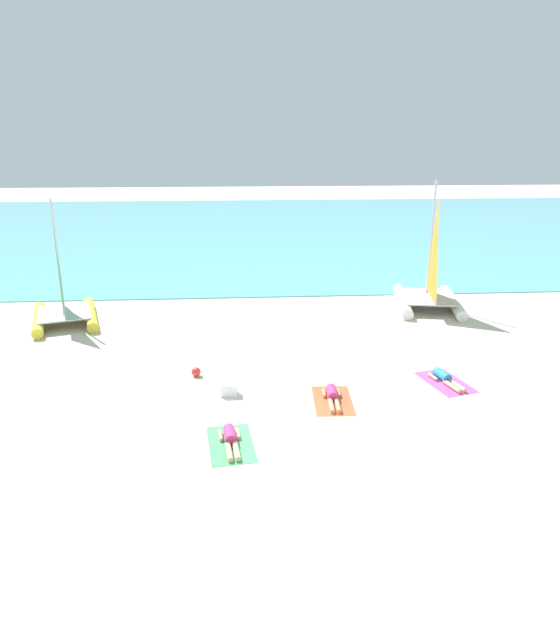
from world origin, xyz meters
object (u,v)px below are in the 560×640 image
(cooler_box, at_px, (229,389))
(towel_left, at_px, (231,444))
(sunbather_middle, at_px, (333,396))
(sailboat_white, at_px, (429,290))
(sailboat_yellow, at_px, (64,305))
(beach_ball, at_px, (196,372))
(towel_right, at_px, (445,382))
(sunbather_right, at_px, (445,378))
(sunbather_left, at_px, (230,438))
(towel_middle, at_px, (333,401))

(cooler_box, bearing_deg, towel_left, -87.99)
(sunbather_middle, bearing_deg, sailboat_white, 59.75)
(sailboat_yellow, height_order, sailboat_white, sailboat_white)
(beach_ball, bearing_deg, towel_right, -7.33)
(sailboat_yellow, relative_size, sailboat_white, 0.90)
(towel_left, distance_m, sunbather_right, 7.37)
(sailboat_yellow, bearing_deg, sunbather_left, -71.67)
(towel_right, bearing_deg, sailboat_white, 75.96)
(sunbather_left, bearing_deg, sailboat_white, 45.09)
(sailboat_yellow, relative_size, towel_left, 2.61)
(sunbather_left, xyz_separation_m, sunbather_middle, (2.92, 2.21, 0.00))
(sunbather_middle, xyz_separation_m, towel_right, (3.70, 0.94, -0.13))
(sailboat_yellow, relative_size, beach_ball, 16.49)
(towel_middle, distance_m, beach_ball, 4.55)
(towel_left, bearing_deg, beach_ball, 105.45)
(sailboat_yellow, distance_m, sunbather_middle, 12.46)
(towel_middle, relative_size, beach_ball, 6.32)
(towel_left, xyz_separation_m, sunbather_left, (-0.01, 0.07, 0.13))
(sunbather_middle, bearing_deg, towel_left, -139.42)
(sunbather_right, bearing_deg, cooler_box, 168.82)
(sunbather_middle, relative_size, beach_ball, 5.21)
(sunbather_right, distance_m, cooler_box, 6.71)
(towel_left, height_order, sunbather_right, sunbather_right)
(sunbather_left, bearing_deg, towel_middle, 29.40)
(sailboat_white, bearing_deg, sunbather_right, -94.64)
(towel_left, height_order, beach_ball, beach_ball)
(sunbather_left, distance_m, towel_right, 7.33)
(beach_ball, height_order, cooler_box, cooler_box)
(towel_left, bearing_deg, cooler_box, 92.01)
(sunbather_right, distance_m, beach_ball, 7.82)
(towel_left, xyz_separation_m, sunbather_right, (6.59, 3.28, 0.13))
(sailboat_white, relative_size, towel_middle, 2.88)
(towel_left, xyz_separation_m, beach_ball, (-1.17, 4.22, 0.14))
(towel_middle, bearing_deg, cooler_box, 168.65)
(sailboat_yellow, bearing_deg, cooler_box, -62.93)
(sailboat_yellow, relative_size, sunbather_right, 3.20)
(sunbather_left, distance_m, towel_middle, 3.62)
(towel_left, height_order, sunbather_left, sunbather_left)
(towel_left, bearing_deg, sunbather_left, 96.82)
(towel_middle, relative_size, sunbather_right, 1.23)
(towel_middle, distance_m, sunbather_right, 3.84)
(towel_left, xyz_separation_m, towel_right, (6.61, 3.22, 0.00))
(towel_right, bearing_deg, towel_middle, -164.71)
(towel_right, bearing_deg, sunbather_middle, -165.66)
(sailboat_yellow, xyz_separation_m, sunbather_middle, (9.81, -7.66, -0.61))
(sailboat_yellow, xyz_separation_m, towel_middle, (9.81, -7.72, -0.73))
(towel_left, relative_size, towel_middle, 1.00)
(sailboat_yellow, bearing_deg, beach_ball, -61.51)
(sailboat_white, distance_m, towel_left, 13.96)
(sailboat_white, bearing_deg, beach_ball, -135.49)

